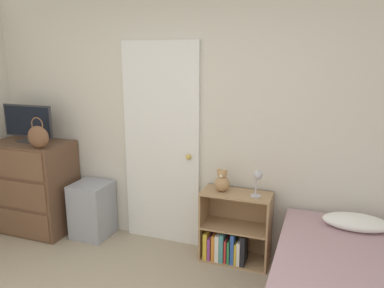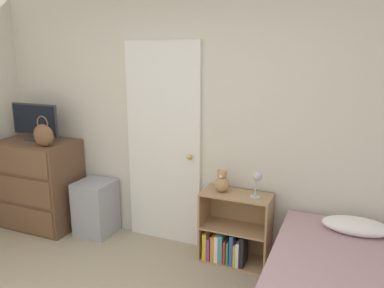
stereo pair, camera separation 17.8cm
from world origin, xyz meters
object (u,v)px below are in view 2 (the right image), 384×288
object	(u,v)px
teddy_bear	(222,182)
dresser	(41,184)
tv	(35,121)
bookshelf	(232,236)
handbag	(43,135)
desk_lamp	(257,180)
storage_bin	(96,208)

from	to	relation	value
teddy_bear	dresser	bearing A→B (deg)	-177.00
tv	bookshelf	bearing A→B (deg)	1.90
dresser	teddy_bear	distance (m)	2.14
dresser	handbag	distance (m)	0.70
desk_lamp	storage_bin	bearing A→B (deg)	179.77
storage_bin	teddy_bear	size ratio (longest dim) A/B	2.74
dresser	teddy_bear	bearing A→B (deg)	3.00
dresser	bookshelf	size ratio (longest dim) A/B	1.47
handbag	storage_bin	bearing A→B (deg)	30.71
tv	bookshelf	world-z (taller)	tv
handbag	tv	bearing A→B (deg)	147.21
bookshelf	handbag	bearing A→B (deg)	-172.10
dresser	storage_bin	size ratio (longest dim) A/B	1.69
tv	teddy_bear	xyz separation A→B (m)	(2.15, 0.08, -0.44)
bookshelf	desk_lamp	world-z (taller)	desk_lamp
storage_bin	desk_lamp	bearing A→B (deg)	-0.23
storage_bin	desk_lamp	distance (m)	1.85
handbag	bookshelf	distance (m)	2.15
tv	desk_lamp	world-z (taller)	tv
handbag	dresser	bearing A→B (deg)	149.25
tv	teddy_bear	world-z (taller)	tv
dresser	teddy_bear	world-z (taller)	dresser
tv	storage_bin	xyz separation A→B (m)	(0.71, 0.05, -0.92)
tv	storage_bin	bearing A→B (deg)	3.84
handbag	teddy_bear	xyz separation A→B (m)	(1.84, 0.28, -0.35)
tv	handbag	distance (m)	0.37
dresser	handbag	xyz separation A→B (m)	(0.28, -0.17, 0.62)
storage_bin	teddy_bear	distance (m)	1.51
handbag	desk_lamp	distance (m)	2.21
bookshelf	storage_bin	bearing A→B (deg)	-179.00
dresser	bookshelf	world-z (taller)	dresser
handbag	bookshelf	world-z (taller)	handbag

